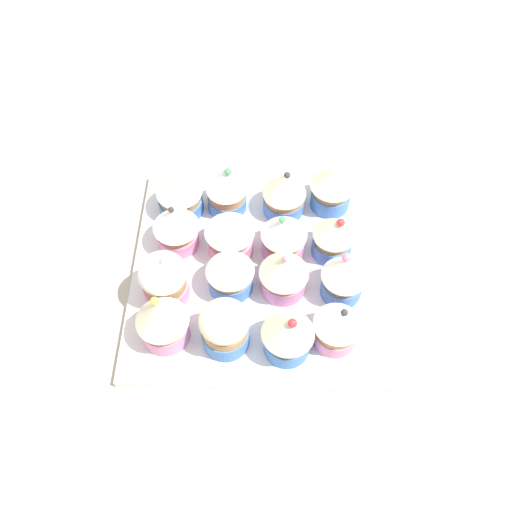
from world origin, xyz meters
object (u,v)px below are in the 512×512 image
object	(u,v)px
baking_tray	(256,271)
cupcake_7	(225,327)
cupcake_14	(344,276)
cupcake_3	(162,320)
cupcake_9	(284,235)
cupcake_8	(284,193)
cupcake_1	(176,227)
cupcake_13	(334,236)
cupcake_10	(284,272)
cupcake_11	(288,333)
cupcake_12	(332,186)
cupcake_6	(230,270)
cupcake_5	(230,234)
cupcake_0	(179,192)
cupcake_2	(164,279)
cupcake_4	(226,188)
cupcake_15	(337,325)

from	to	relation	value
baking_tray	cupcake_7	distance (cm)	11.77
cupcake_14	cupcake_3	bearing A→B (deg)	-73.02
cupcake_9	cupcake_8	bearing A→B (deg)	179.26
baking_tray	cupcake_7	bearing A→B (deg)	-17.82
cupcake_1	cupcake_13	size ratio (longest dim) A/B	0.96
cupcake_10	cupcake_11	distance (cm)	8.37
cupcake_10	cupcake_14	bearing A→B (deg)	86.59
cupcake_7	cupcake_12	distance (cm)	25.48
cupcake_6	cupcake_8	bearing A→B (deg)	152.20
cupcake_1	cupcake_5	size ratio (longest dim) A/B	1.01
cupcake_0	cupcake_5	world-z (taller)	cupcake_0
cupcake_1	cupcake_7	distance (cm)	16.03
cupcake_2	cupcake_11	size ratio (longest dim) A/B	0.95
cupcake_6	cupcake_9	bearing A→B (deg)	129.92
cupcake_4	cupcake_8	size ratio (longest dim) A/B	1.11
baking_tray	cupcake_8	world-z (taller)	cupcake_8
cupcake_0	cupcake_8	bearing A→B (deg)	91.20
cupcake_9	cupcake_14	size ratio (longest dim) A/B	0.99
cupcake_0	cupcake_10	xyz separation A→B (cm)	(12.61, 14.22, 0.17)
cupcake_13	cupcake_0	bearing A→B (deg)	-108.07
cupcake_2	cupcake_3	xyz separation A→B (cm)	(5.73, 0.53, 0.36)
cupcake_7	cupcake_14	distance (cm)	15.93
cupcake_1	cupcake_2	bearing A→B (deg)	-4.73
baking_tray	cupcake_9	world-z (taller)	cupcake_9
cupcake_1	cupcake_3	distance (cm)	13.73
cupcake_0	cupcake_12	size ratio (longest dim) A/B	0.99
cupcake_3	cupcake_9	distance (cm)	19.01
cupcake_13	cupcake_8	bearing A→B (deg)	-137.95
cupcake_1	cupcake_8	xyz separation A→B (cm)	(-6.19, 14.12, 0.05)
cupcake_0	cupcake_5	bearing A→B (deg)	46.60
cupcake_11	cupcake_12	bearing A→B (deg)	164.41
cupcake_6	cupcake_11	size ratio (longest dim) A/B	0.94
baking_tray	cupcake_9	size ratio (longest dim) A/B	4.23
cupcake_2	cupcake_13	xyz separation A→B (cm)	(-7.13, 21.14, -0.05)
cupcake_1	cupcake_10	world-z (taller)	cupcake_10
cupcake_10	cupcake_15	distance (cm)	9.32
cupcake_8	cupcake_6	bearing A→B (deg)	-27.80
cupcake_8	cupcake_2	bearing A→B (deg)	-46.18
cupcake_6	cupcake_5	bearing A→B (deg)	-176.68
cupcake_3	cupcake_8	distance (cm)	24.49
cupcake_0	cupcake_7	world-z (taller)	cupcake_0
cupcake_8	cupcake_11	bearing A→B (deg)	0.86
cupcake_1	cupcake_9	size ratio (longest dim) A/B	0.92
cupcake_3	cupcake_11	xyz separation A→B (cm)	(1.36, 14.58, -0.06)
cupcake_7	cupcake_4	bearing A→B (deg)	-177.46
cupcake_6	cupcake_7	xyz separation A→B (cm)	(7.71, -0.21, -0.14)
cupcake_0	cupcake_8	distance (cm)	14.33
cupcake_15	cupcake_2	bearing A→B (deg)	-105.34
cupcake_9	cupcake_15	world-z (taller)	cupcake_9
cupcake_8	cupcake_12	xyz separation A→B (cm)	(-1.06, 6.55, 0.28)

